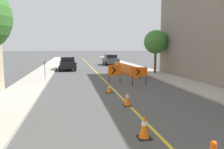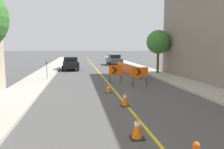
# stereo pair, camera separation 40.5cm
# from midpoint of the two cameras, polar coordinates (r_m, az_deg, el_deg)

# --- Properties ---
(lane_stripe) EXTENTS (0.12, 62.02, 0.01)m
(lane_stripe) POSITION_cam_midpoint_polar(r_m,az_deg,el_deg) (27.27, -5.29, 1.39)
(lane_stripe) COLOR gold
(lane_stripe) RESTS_ON ground_plane
(sidewalk_left) EXTENTS (2.32, 62.02, 0.14)m
(sidewalk_left) POSITION_cam_midpoint_polar(r_m,az_deg,el_deg) (27.34, -17.19, 1.25)
(sidewalk_left) COLOR #ADA89E
(sidewalk_left) RESTS_ON ground_plane
(sidewalk_right) EXTENTS (2.32, 62.02, 0.14)m
(sidewalk_right) POSITION_cam_midpoint_polar(r_m,az_deg,el_deg) (28.34, 6.19, 1.73)
(sidewalk_right) COLOR #ADA89E
(sidewalk_right) RESTS_ON ground_plane
(traffic_cone_third) EXTENTS (0.42, 0.42, 0.74)m
(traffic_cone_third) POSITION_cam_midpoint_polar(r_m,az_deg,el_deg) (6.89, 6.74, -13.37)
(traffic_cone_third) COLOR black
(traffic_cone_third) RESTS_ON ground_plane
(traffic_cone_fourth) EXTENTS (0.38, 0.38, 0.73)m
(traffic_cone_fourth) POSITION_cam_midpoint_polar(r_m,az_deg,el_deg) (10.37, 2.91, -6.28)
(traffic_cone_fourth) COLOR black
(traffic_cone_fourth) RESTS_ON ground_plane
(traffic_cone_fifth) EXTENTS (0.40, 0.40, 0.49)m
(traffic_cone_fifth) POSITION_cam_midpoint_polar(r_m,az_deg,el_deg) (13.33, -1.66, -3.75)
(traffic_cone_fifth) COLOR black
(traffic_cone_fifth) RESTS_ON ground_plane
(arrow_barricade_primary) EXTENTS (1.01, 0.10, 1.41)m
(arrow_barricade_primary) POSITION_cam_midpoint_polar(r_m,az_deg,el_deg) (16.62, -0.01, 0.97)
(arrow_barricade_primary) COLOR #EF560C
(arrow_barricade_primary) RESTS_ON ground_plane
(arrow_barricade_secondary) EXTENTS (1.17, 0.09, 1.34)m
(arrow_barricade_secondary) POSITION_cam_midpoint_polar(r_m,az_deg,el_deg) (15.60, 6.39, 0.50)
(arrow_barricade_secondary) COLOR #EF560C
(arrow_barricade_secondary) RESTS_ON ground_plane
(safety_mesh_fence) EXTENTS (0.54, 8.21, 1.02)m
(safety_mesh_fence) POSITION_cam_midpoint_polar(r_m,az_deg,el_deg) (22.55, 2.82, 1.48)
(safety_mesh_fence) COLOR #EF560C
(safety_mesh_fence) RESTS_ON ground_plane
(parked_car_curb_near) EXTENTS (2.04, 4.39, 1.59)m
(parked_car_curb_near) POSITION_cam_midpoint_polar(r_m,az_deg,el_deg) (26.68, -11.98, 2.85)
(parked_car_curb_near) COLOR black
(parked_car_curb_near) RESTS_ON ground_plane
(parked_car_curb_mid) EXTENTS (2.01, 4.38, 1.59)m
(parked_car_curb_mid) POSITION_cam_midpoint_polar(r_m,az_deg,el_deg) (33.58, -0.74, 3.89)
(parked_car_curb_mid) COLOR #474C51
(parked_car_curb_mid) RESTS_ON ground_plane
(parking_meter_near_curb) EXTENTS (0.12, 0.11, 1.47)m
(parking_meter_near_curb) POSITION_cam_midpoint_polar(r_m,az_deg,el_deg) (18.90, -17.75, 2.02)
(parking_meter_near_curb) COLOR #4C4C51
(parking_meter_near_curb) RESTS_ON sidewalk_left
(street_tree_right_near) EXTENTS (2.39, 2.39, 4.32)m
(street_tree_right_near) POSITION_cam_midpoint_polar(r_m,az_deg,el_deg) (22.73, 10.85, 8.31)
(street_tree_right_near) COLOR #4C3823
(street_tree_right_near) RESTS_ON sidewalk_right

